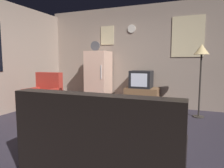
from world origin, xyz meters
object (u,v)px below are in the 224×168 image
object	(u,v)px
mug_ceramic_tan	(85,98)
armchair	(44,99)
mug_ceramic_white	(81,98)
couch	(102,147)
fridge	(98,78)
coffee_table	(85,111)
standing_lamp	(201,55)
remote_control	(83,98)
wine_glass	(79,96)
crt_tv	(141,79)
tv_stand	(142,98)

from	to	relation	value
mug_ceramic_tan	armchair	bearing A→B (deg)	167.79
mug_ceramic_white	armchair	xyz separation A→B (m)	(-1.19, 0.34, -0.16)
couch	mug_ceramic_tan	bearing A→B (deg)	124.60
fridge	coffee_table	xyz separation A→B (m)	(0.43, -1.55, -0.53)
coffee_table	couch	distance (m)	1.98
fridge	coffee_table	world-z (taller)	fridge
mug_ceramic_white	couch	world-z (taller)	couch
standing_lamp	remote_control	world-z (taller)	standing_lamp
standing_lamp	couch	xyz separation A→B (m)	(-1.03, -2.86, -1.05)
wine_glass	couch	distance (m)	2.01
crt_tv	fridge	bearing A→B (deg)	-178.16
tv_stand	crt_tv	bearing A→B (deg)	-177.88
standing_lamp	mug_ceramic_tan	distance (m)	2.62
crt_tv	mug_ceramic_white	bearing A→B (deg)	-115.43
crt_tv	couch	size ratio (longest dim) A/B	0.32
crt_tv	standing_lamp	bearing A→B (deg)	-14.27
armchair	standing_lamp	bearing A→B (deg)	16.55
wine_glass	mug_ceramic_tan	size ratio (longest dim) A/B	1.67
fridge	armchair	world-z (taller)	fridge
tv_stand	standing_lamp	xyz separation A→B (m)	(1.36, -0.35, 1.09)
tv_stand	mug_ceramic_tan	xyz separation A→B (m)	(-0.77, -1.63, 0.23)
standing_lamp	mug_ceramic_tan	bearing A→B (deg)	-149.00
tv_stand	standing_lamp	size ratio (longest dim) A/B	0.53
remote_control	couch	bearing A→B (deg)	-79.02
tv_stand	mug_ceramic_tan	size ratio (longest dim) A/B	9.33
wine_glass	armchair	world-z (taller)	armchair
fridge	armchair	xyz separation A→B (m)	(-0.79, -1.32, -0.42)
wine_glass	mug_ceramic_tan	distance (m)	0.14
standing_lamp	fridge	bearing A→B (deg)	173.11
crt_tv	wine_glass	xyz separation A→B (m)	(-0.88, -1.65, -0.23)
standing_lamp	coffee_table	bearing A→B (deg)	-150.16
remote_control	armchair	bearing A→B (deg)	146.83
coffee_table	couch	xyz separation A→B (m)	(1.13, -1.62, 0.09)
wine_glass	remote_control	world-z (taller)	wine_glass
fridge	remote_control	distance (m)	1.56
tv_stand	crt_tv	world-z (taller)	crt_tv
armchair	remote_control	bearing A→B (deg)	-8.69
fridge	crt_tv	size ratio (longest dim) A/B	3.28
remote_control	crt_tv	bearing A→B (deg)	36.69
crt_tv	coffee_table	world-z (taller)	crt_tv
crt_tv	remote_control	xyz separation A→B (m)	(-0.84, -1.53, -0.30)
standing_lamp	wine_glass	world-z (taller)	standing_lamp
fridge	standing_lamp	distance (m)	2.68
crt_tv	standing_lamp	distance (m)	1.55
fridge	tv_stand	bearing A→B (deg)	1.85
wine_glass	mug_ceramic_white	xyz separation A→B (m)	(0.07, -0.05, -0.03)
remote_control	armchair	distance (m)	1.17
tv_stand	remote_control	world-z (taller)	tv_stand
fridge	wine_glass	xyz separation A→B (m)	(0.33, -1.61, -0.22)
fridge	wine_glass	world-z (taller)	fridge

